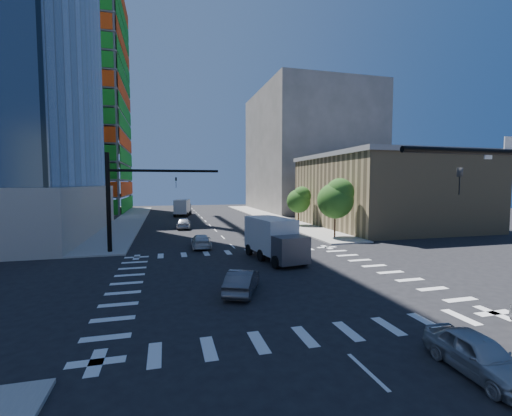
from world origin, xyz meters
name	(u,v)px	position (x,y,z in m)	size (l,w,h in m)	color
ground	(266,278)	(0.00, 0.00, 0.00)	(160.00, 160.00, 0.00)	black
road_markings	(266,277)	(0.00, 0.00, 0.01)	(20.00, 20.00, 0.01)	silver
sidewalk_ne	(269,217)	(12.50, 40.00, 0.07)	(5.00, 60.00, 0.15)	gray
sidewalk_nw	(130,220)	(-12.50, 40.00, 0.07)	(5.00, 60.00, 0.15)	gray
construction_building	(64,99)	(-27.41, 61.93, 24.61)	(25.16, 34.50, 70.60)	slate
commercial_building	(386,191)	(25.00, 22.00, 5.31)	(20.50, 22.50, 10.60)	#967F57
bg_building_ne	(309,152)	(27.00, 55.00, 14.00)	(24.00, 30.00, 28.00)	#605D56
signal_mast_nw	(126,193)	(-10.00, 11.50, 5.49)	(10.20, 0.40, 9.00)	black
tree_south	(337,198)	(12.63, 13.90, 4.69)	(4.16, 4.16, 6.82)	#382316
tree_north	(300,199)	(12.93, 25.90, 3.99)	(3.54, 3.52, 5.78)	#382316
car_nb_near	(478,355)	(3.48, -13.07, 0.67)	(1.57, 3.91, 1.33)	#AEB2B6
car_nb_far	(274,229)	(6.33, 17.97, 0.77)	(2.54, 5.51, 1.53)	black
car_sb_near	(201,241)	(-3.17, 12.03, 0.66)	(1.85, 4.56, 1.32)	silver
car_sb_mid	(184,223)	(-4.05, 27.18, 0.80)	(1.88, 4.67, 1.59)	#B5B6BD
car_sb_cross	(242,281)	(-2.28, -2.77, 0.70)	(1.47, 4.22, 1.39)	#4D4D52
box_truck_near	(276,242)	(2.24, 4.76, 1.52)	(3.74, 6.89, 3.43)	black
box_truck_far	(183,209)	(-3.17, 46.92, 1.43)	(3.84, 6.58, 3.24)	black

